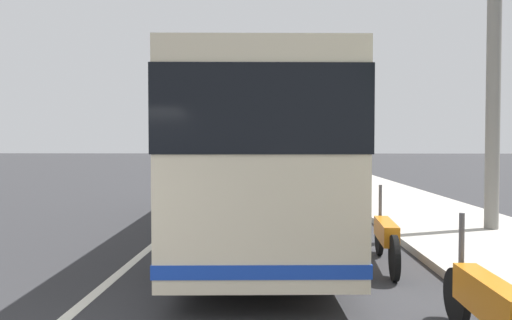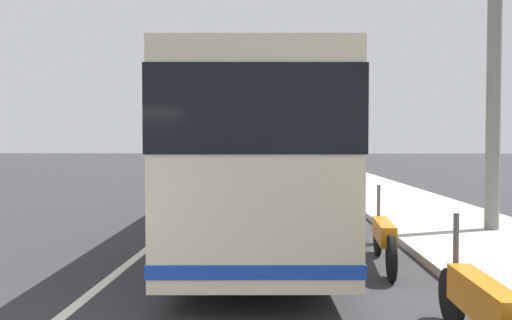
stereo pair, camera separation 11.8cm
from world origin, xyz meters
The scene contains 8 objects.
sidewalk_curb centered at (10.00, -6.73, 0.07)m, with size 110.00×3.60×0.14m, color #B2ADA3.
lane_divider_line centered at (10.00, 0.00, 0.00)m, with size 110.00×0.16×0.01m, color silver.
coach_bus centered at (8.64, -1.97, 1.87)m, with size 12.44×3.03×3.21m.
motorcycle_far_end centered at (1.79, -4.41, 0.48)m, with size 2.32×0.26×1.27m.
motorcycle_nearest_curb centered at (5.18, -4.24, 0.49)m, with size 2.35×0.35×1.29m.
car_ahead_same_lane centered at (27.78, -2.31, 0.74)m, with size 4.62×1.85×1.54m.
car_oncoming centered at (34.20, -2.06, 0.72)m, with size 4.15×2.02×1.53m.
utility_pole centered at (8.02, -7.23, 4.04)m, with size 0.30×0.30×8.07m, color slate.
Camera 2 is at (-2.67, -2.50, 2.00)m, focal length 33.47 mm.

